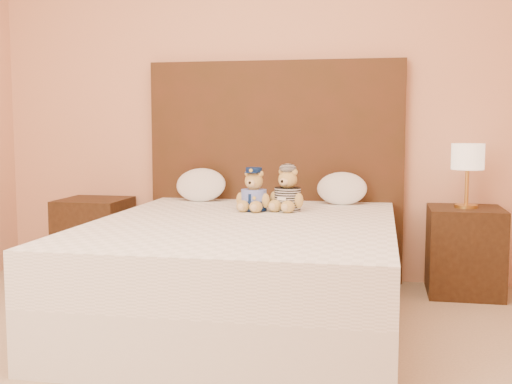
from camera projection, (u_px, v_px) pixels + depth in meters
bed at (244, 271)px, 3.49m from camera, size 1.60×2.00×0.55m
headboard at (275, 171)px, 4.43m from camera, size 1.75×0.08×1.50m
nightstand_left at (94, 238)px, 4.51m from camera, size 0.45×0.45×0.55m
nightstand_right at (465, 251)px, 4.03m from camera, size 0.45×0.45×0.55m
lamp at (468, 160)px, 3.97m from camera, size 0.20×0.20×0.40m
teddy_police at (254, 189)px, 3.85m from camera, size 0.26×0.25×0.26m
teddy_prisoner at (288, 189)px, 3.84m from camera, size 0.30×0.29×0.26m
pillow_left at (201, 183)px, 4.35m from camera, size 0.34×0.22×0.24m
pillow_right at (342, 187)px, 4.17m from camera, size 0.32×0.21×0.23m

